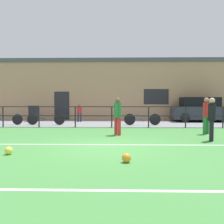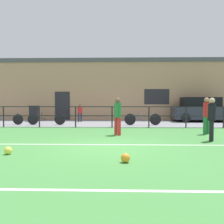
# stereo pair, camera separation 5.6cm
# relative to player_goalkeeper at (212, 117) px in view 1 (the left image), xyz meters

# --- Properties ---
(ground) EXTENTS (60.00, 44.00, 0.04)m
(ground) POSITION_rel_player_goalkeeper_xyz_m (-3.79, -1.44, -0.92)
(ground) COLOR #478C42
(field_line_touchline) EXTENTS (36.00, 0.11, 0.00)m
(field_line_touchline) POSITION_rel_player_goalkeeper_xyz_m (-3.79, -0.89, -0.90)
(field_line_touchline) COLOR white
(field_line_touchline) RESTS_ON ground
(field_line_hash) EXTENTS (36.00, 0.11, 0.00)m
(field_line_hash) POSITION_rel_player_goalkeeper_xyz_m (-3.79, -5.33, -0.90)
(field_line_hash) COLOR white
(field_line_hash) RESTS_ON ground
(pavement_strip) EXTENTS (48.00, 5.00, 0.02)m
(pavement_strip) POSITION_rel_player_goalkeeper_xyz_m (-3.79, 7.06, -0.89)
(pavement_strip) COLOR gray
(pavement_strip) RESTS_ON ground
(perimeter_fence) EXTENTS (36.07, 0.07, 1.15)m
(perimeter_fence) POSITION_rel_player_goalkeeper_xyz_m (-3.79, 4.56, -0.15)
(perimeter_fence) COLOR black
(perimeter_fence) RESTS_ON ground
(clubhouse_facade) EXTENTS (28.00, 2.56, 4.57)m
(clubhouse_facade) POSITION_rel_player_goalkeeper_xyz_m (-3.79, 10.76, 1.39)
(clubhouse_facade) COLOR tan
(clubhouse_facade) RESTS_ON ground
(player_goalkeeper) EXTENTS (0.28, 0.41, 1.59)m
(player_goalkeeper) POSITION_rel_player_goalkeeper_xyz_m (0.00, 0.00, 0.00)
(player_goalkeeper) COLOR black
(player_goalkeeper) RESTS_ON ground
(player_striker) EXTENTS (0.36, 0.32, 1.61)m
(player_striker) POSITION_rel_player_goalkeeper_xyz_m (0.44, 1.93, 0.01)
(player_striker) COLOR #237038
(player_striker) RESTS_ON ground
(player_winger) EXTENTS (0.31, 0.37, 1.60)m
(player_winger) POSITION_rel_player_goalkeeper_xyz_m (-3.45, 1.51, 0.01)
(player_winger) COLOR red
(player_winger) RESTS_ON ground
(soccer_ball_match) EXTENTS (0.22, 0.22, 0.22)m
(soccer_ball_match) POSITION_rel_player_goalkeeper_xyz_m (-6.45, -2.55, -0.79)
(soccer_ball_match) COLOR #E5E04C
(soccer_ball_match) RESTS_ON ground
(soccer_ball_spare) EXTENTS (0.23, 0.23, 0.23)m
(soccer_ball_spare) POSITION_rel_player_goalkeeper_xyz_m (-3.22, -3.38, -0.79)
(soccer_ball_spare) COLOR orange
(soccer_ball_spare) RESTS_ON ground
(spectator_child) EXTENTS (0.33, 0.21, 1.19)m
(spectator_child) POSITION_rel_player_goalkeeper_xyz_m (-6.08, 8.02, -0.20)
(spectator_child) COLOR #232D4C
(spectator_child) RESTS_ON pavement_strip
(parked_car_red) EXTENTS (4.10, 1.93, 1.67)m
(parked_car_red) POSITION_rel_player_goalkeeper_xyz_m (2.29, 8.47, -0.10)
(parked_car_red) COLOR #282D38
(parked_car_red) RESTS_ON pavement_strip
(bicycle_parked_0) EXTENTS (2.33, 0.04, 0.73)m
(bicycle_parked_0) POSITION_rel_player_goalkeeper_xyz_m (-10.31, 5.76, -0.55)
(bicycle_parked_0) COLOR black
(bicycle_parked_0) RESTS_ON pavement_strip
(bicycle_parked_1) EXTENTS (2.26, 0.04, 0.74)m
(bicycle_parked_1) POSITION_rel_player_goalkeeper_xyz_m (-7.75, 5.76, -0.54)
(bicycle_parked_1) COLOR black
(bicycle_parked_1) RESTS_ON pavement_strip
(bicycle_parked_2) EXTENTS (2.15, 0.04, 0.76)m
(bicycle_parked_2) POSITION_rel_player_goalkeeper_xyz_m (-2.02, 5.76, -0.53)
(bicycle_parked_2) COLOR black
(bicycle_parked_2) RESTS_ON pavement_strip
(trash_bin_0) EXTENTS (0.60, 0.51, 1.08)m
(trash_bin_0) POSITION_rel_player_goalkeeper_xyz_m (-9.29, 8.21, -0.34)
(trash_bin_0) COLOR black
(trash_bin_0) RESTS_ON pavement_strip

